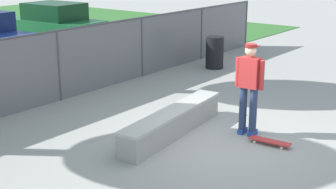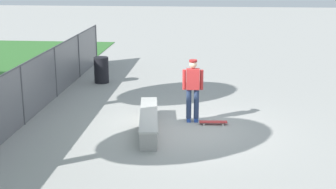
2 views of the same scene
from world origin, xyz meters
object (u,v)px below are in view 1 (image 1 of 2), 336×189
at_px(skateboarder, 249,85).
at_px(car_green, 53,24).
at_px(trash_bin, 215,52).
at_px(skateboard, 270,141).
at_px(concrete_ledge, 173,122).

xyz_separation_m(skateboarder, car_green, (4.10, 10.82, -0.19)).
relative_size(skateboarder, car_green, 0.43).
xyz_separation_m(car_green, trash_bin, (0.50, -7.12, -0.34)).
bearing_deg(trash_bin, skateboard, -138.17).
bearing_deg(skateboarder, concrete_ledge, 127.76).
distance_m(concrete_ledge, skateboard, 1.92).
distance_m(skateboarder, car_green, 11.58).
bearing_deg(concrete_ledge, trash_bin, 24.69).
bearing_deg(trash_bin, concrete_ledge, -155.31).
xyz_separation_m(skateboard, car_green, (4.32, 11.44, 0.77)).
height_order(skateboard, car_green, car_green).
relative_size(skateboarder, skateboard, 2.27).
distance_m(concrete_ledge, trash_bin, 6.06).
height_order(skateboarder, skateboard, skateboarder).
distance_m(skateboarder, skateboard, 1.16).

